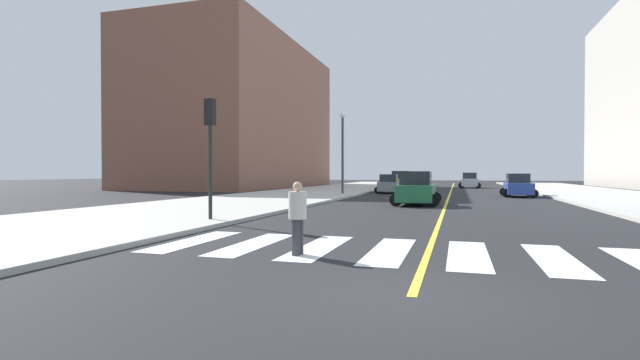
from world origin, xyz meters
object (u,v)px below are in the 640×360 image
(car_blue_second, at_px, (518,186))
(car_green_nearest, at_px, (416,189))
(street_lamp, at_px, (343,145))
(car_gray_fifth, at_px, (389,184))
(car_silver_fourth, at_px, (470,181))
(car_yellow_third, at_px, (401,181))
(traffic_light_far_corner, at_px, (210,134))
(pedestrian_crossing, at_px, (298,215))

(car_blue_second, bearing_deg, car_green_nearest, 59.81)
(street_lamp, bearing_deg, car_gray_fifth, 57.30)
(car_silver_fourth, distance_m, car_gray_fifth, 19.18)
(car_green_nearest, bearing_deg, car_yellow_third, 98.98)
(car_gray_fifth, distance_m, traffic_light_far_corner, 27.12)
(car_gray_fifth, height_order, traffic_light_far_corner, traffic_light_far_corner)
(car_green_nearest, height_order, car_yellow_third, car_yellow_third)
(car_gray_fifth, xyz_separation_m, pedestrian_crossing, (2.57, -32.24, 0.11))
(car_green_nearest, bearing_deg, car_silver_fourth, 83.59)
(car_green_nearest, distance_m, car_yellow_third, 24.30)
(car_green_nearest, relative_size, pedestrian_crossing, 2.62)
(car_green_nearest, height_order, pedestrian_crossing, car_green_nearest)
(car_green_nearest, distance_m, traffic_light_far_corner, 13.84)
(traffic_light_far_corner, xyz_separation_m, street_lamp, (-0.35, 21.91, 0.85))
(car_silver_fourth, relative_size, pedestrian_crossing, 2.55)
(pedestrian_crossing, xyz_separation_m, street_lamp, (-5.74, 27.29, 3.25))
(car_yellow_third, distance_m, pedestrian_crossing, 41.41)
(car_green_nearest, distance_m, car_gray_fifth, 15.39)
(car_green_nearest, relative_size, car_blue_second, 1.08)
(car_blue_second, relative_size, pedestrian_crossing, 2.44)
(car_blue_second, relative_size, street_lamp, 0.61)
(car_blue_second, height_order, street_lamp, street_lamp)
(pedestrian_crossing, height_order, street_lamp, street_lamp)
(car_gray_fifth, bearing_deg, car_yellow_third, 87.23)
(pedestrian_crossing, distance_m, street_lamp, 28.08)
(car_silver_fourth, relative_size, traffic_light_far_corner, 0.95)
(car_blue_second, distance_m, traffic_light_far_corner, 27.16)
(car_yellow_third, bearing_deg, pedestrian_crossing, -88.76)
(car_gray_fifth, xyz_separation_m, traffic_light_far_corner, (-2.83, -26.86, 2.51))
(car_gray_fifth, relative_size, pedestrian_crossing, 2.37)
(car_gray_fifth, bearing_deg, car_green_nearest, -78.57)
(traffic_light_far_corner, height_order, street_lamp, street_lamp)
(pedestrian_crossing, bearing_deg, car_silver_fourth, 1.41)
(car_yellow_third, height_order, car_gray_fifth, car_yellow_third)
(car_gray_fifth, distance_m, pedestrian_crossing, 32.34)
(car_blue_second, distance_m, pedestrian_crossing, 29.95)
(car_yellow_third, bearing_deg, car_silver_fourth, 46.63)
(street_lamp, bearing_deg, pedestrian_crossing, -78.11)
(traffic_light_far_corner, bearing_deg, street_lamp, 90.91)
(car_blue_second, xyz_separation_m, pedestrian_crossing, (-8.04, -28.86, 0.07))
(car_green_nearest, xyz_separation_m, car_blue_second, (6.85, 11.54, -0.07))
(car_green_nearest, xyz_separation_m, pedestrian_crossing, (-1.19, -17.32, 0.01))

